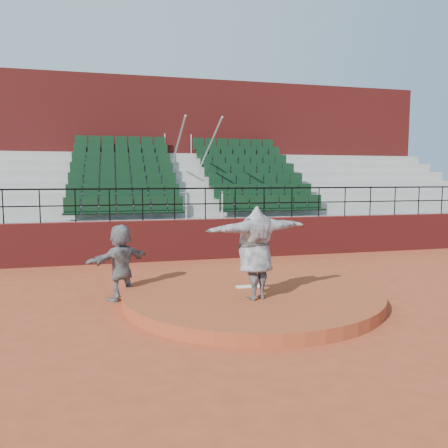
# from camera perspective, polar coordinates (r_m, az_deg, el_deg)

# --- Properties ---
(ground) EXTENTS (90.00, 90.00, 0.00)m
(ground) POSITION_cam_1_polar(r_m,az_deg,el_deg) (9.62, 3.65, -9.86)
(ground) COLOR #9F4023
(ground) RESTS_ON ground
(pitchers_mound) EXTENTS (5.50, 5.50, 0.25)m
(pitchers_mound) POSITION_cam_1_polar(r_m,az_deg,el_deg) (9.59, 3.65, -9.14)
(pitchers_mound) COLOR #9E4223
(pitchers_mound) RESTS_ON ground
(pitching_rubber) EXTENTS (0.60, 0.15, 0.03)m
(pitching_rubber) POSITION_cam_1_polar(r_m,az_deg,el_deg) (9.69, 3.39, -8.12)
(pitching_rubber) COLOR white
(pitching_rubber) RESTS_ON pitchers_mound
(boundary_wall) EXTENTS (24.00, 0.30, 1.30)m
(boundary_wall) POSITION_cam_1_polar(r_m,az_deg,el_deg) (14.24, -2.43, -1.97)
(boundary_wall) COLOR maroon
(boundary_wall) RESTS_ON ground
(wall_railing) EXTENTS (24.04, 0.05, 1.03)m
(wall_railing) POSITION_cam_1_polar(r_m,az_deg,el_deg) (14.11, -2.45, 3.58)
(wall_railing) COLOR black
(wall_railing) RESTS_ON boundary_wall
(seating_deck) EXTENTS (24.00, 5.97, 4.63)m
(seating_deck) POSITION_cam_1_polar(r_m,az_deg,el_deg) (17.73, -4.80, 2.20)
(seating_deck) COLOR #9A9A95
(seating_deck) RESTS_ON ground
(press_box_facade) EXTENTS (24.00, 3.00, 7.10)m
(press_box_facade) POSITION_cam_1_polar(r_m,az_deg,el_deg) (21.62, -6.54, 8.44)
(press_box_facade) COLOR maroon
(press_box_facade) RESTS_ON ground
(pitcher) EXTENTS (2.35, 1.21, 1.84)m
(pitcher) POSITION_cam_1_polar(r_m,az_deg,el_deg) (8.60, 4.13, -3.77)
(pitcher) COLOR black
(pitcher) RESTS_ON pitchers_mound
(fielder) EXTENTS (1.53, 1.26, 1.64)m
(fielder) POSITION_cam_1_polar(r_m,az_deg,el_deg) (9.75, -13.32, -4.83)
(fielder) COLOR black
(fielder) RESTS_ON ground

